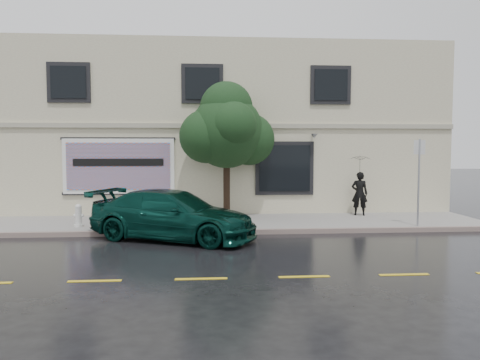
{
  "coord_description": "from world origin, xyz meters",
  "views": [
    {
      "loc": [
        0.11,
        -13.2,
        2.77
      ],
      "look_at": [
        1.24,
        2.2,
        1.69
      ],
      "focal_mm": 35.0,
      "sensor_mm": 36.0,
      "label": 1
    }
  ],
  "objects": [
    {
      "name": "road_marking",
      "position": [
        0.0,
        -3.5,
        0.01
      ],
      "size": [
        19.0,
        0.12,
        0.01
      ],
      "primitive_type": "cube",
      "color": "gold",
      "rests_on": "ground"
    },
    {
      "name": "umbrella",
      "position": [
        6.02,
        4.32,
        2.15
      ],
      "size": [
        0.89,
        0.89,
        0.65
      ],
      "primitive_type": "imported",
      "rotation": [
        0.0,
        0.0,
        0.02
      ],
      "color": "black",
      "rests_on": "pedestrian"
    },
    {
      "name": "billboard",
      "position": [
        -3.2,
        4.92,
        2.05
      ],
      "size": [
        4.3,
        0.16,
        2.2
      ],
      "color": "white",
      "rests_on": "ground"
    },
    {
      "name": "sign_pole",
      "position": [
        7.13,
        1.73,
        1.87
      ],
      "size": [
        0.34,
        0.15,
        2.9
      ],
      "rotation": [
        0.0,
        0.0,
        -0.38
      ],
      "color": "#9A9CA2",
      "rests_on": "sidewalk"
    },
    {
      "name": "street_tree",
      "position": [
        0.88,
        4.09,
        3.34
      ],
      "size": [
        2.71,
        2.71,
        4.56
      ],
      "color": "#332216",
      "rests_on": "sidewalk"
    },
    {
      "name": "curb",
      "position": [
        0.0,
        1.5,
        0.07
      ],
      "size": [
        20.0,
        0.18,
        0.16
      ],
      "primitive_type": "cube",
      "color": "slate",
      "rests_on": "ground"
    },
    {
      "name": "fire_hydrant",
      "position": [
        -4.09,
        2.46,
        0.52
      ],
      "size": [
        0.31,
        0.29,
        0.75
      ],
      "rotation": [
        0.0,
        0.0,
        0.32
      ],
      "color": "silver",
      "rests_on": "sidewalk"
    },
    {
      "name": "sidewalk",
      "position": [
        0.0,
        3.25,
        0.07
      ],
      "size": [
        20.0,
        3.5,
        0.15
      ],
      "primitive_type": "cube",
      "color": "gray",
      "rests_on": "ground"
    },
    {
      "name": "building",
      "position": [
        0.0,
        9.0,
        3.5
      ],
      "size": [
        20.0,
        8.12,
        7.0
      ],
      "color": "beige",
      "rests_on": "ground"
    },
    {
      "name": "ground",
      "position": [
        0.0,
        0.0,
        0.0
      ],
      "size": [
        90.0,
        90.0,
        0.0
      ],
      "primitive_type": "plane",
      "color": "black",
      "rests_on": "ground"
    },
    {
      "name": "pedestrian",
      "position": [
        6.02,
        4.32,
        0.99
      ],
      "size": [
        0.71,
        0.58,
        1.68
      ],
      "primitive_type": "imported",
      "rotation": [
        0.0,
        0.0,
        2.81
      ],
      "color": "black",
      "rests_on": "sidewalk"
    },
    {
      "name": "car",
      "position": [
        -0.88,
        0.84,
        0.74
      ],
      "size": [
        5.58,
        4.15,
        1.49
      ],
      "primitive_type": "imported",
      "rotation": [
        0.0,
        0.0,
        1.15
      ],
      "color": "#072D25",
      "rests_on": "ground"
    }
  ]
}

